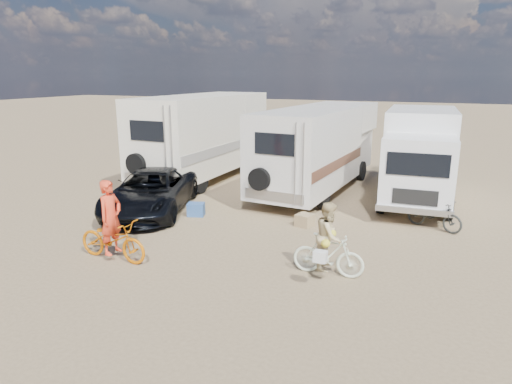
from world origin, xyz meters
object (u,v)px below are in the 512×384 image
at_px(bike_parked, 434,214).
at_px(crate, 305,220).
at_px(rv_main, 319,149).
at_px(rider_woman, 329,243).
at_px(rider_man, 111,224).
at_px(rv_left, 203,138).
at_px(bike_man, 113,240).
at_px(dark_suv, 151,192).
at_px(cooler, 196,209).
at_px(bike_woman, 328,255).
at_px(box_truck, 419,157).

bearing_deg(bike_parked, crate, 134.46).
distance_m(bike_parked, crate, 3.92).
height_order(rv_main, rider_woman, rv_main).
distance_m(rider_man, crate, 5.83).
height_order(rv_left, crate, rv_left).
bearing_deg(rv_main, bike_man, -103.05).
distance_m(dark_suv, rider_woman, 7.32).
height_order(rv_main, cooler, rv_main).
bearing_deg(bike_woman, crate, 23.68).
bearing_deg(crate, rv_left, 143.25).
xyz_separation_m(bike_parked, cooler, (-7.35, -1.67, -0.24)).
bearing_deg(crate, box_truck, 55.51).
distance_m(box_truck, bike_parked, 3.33).
xyz_separation_m(box_truck, bike_man, (-6.67, -8.70, -1.13)).
relative_size(rv_main, bike_parked, 4.79).
xyz_separation_m(rv_main, rider_woman, (2.40, -7.82, -0.86)).
relative_size(rv_left, box_truck, 1.20).
relative_size(rider_man, crate, 3.97).
distance_m(cooler, crate, 3.68).
xyz_separation_m(bike_woman, rider_man, (-5.26, -1.21, 0.44)).
bearing_deg(rv_left, bike_parked, -17.57).
relative_size(rv_main, box_truck, 1.29).
distance_m(rv_left, dark_suv, 5.38).
relative_size(dark_suv, cooler, 9.37).
xyz_separation_m(rv_left, bike_man, (2.44, -9.02, -1.31)).
bearing_deg(bike_woman, box_truck, -12.52).
relative_size(rv_main, dark_suv, 1.65).
xyz_separation_m(rv_left, crate, (6.17, -4.61, -1.65)).
bearing_deg(cooler, rv_left, 99.01).
bearing_deg(bike_woman, dark_suv, 67.10).
relative_size(bike_woman, crate, 3.53).
relative_size(dark_suv, bike_man, 2.52).
height_order(bike_woman, rider_man, rider_man).
bearing_deg(dark_suv, rider_woman, -39.52).
xyz_separation_m(cooler, crate, (3.66, 0.39, -0.03)).
bearing_deg(crate, rv_main, 100.60).
height_order(dark_suv, bike_parked, dark_suv).
distance_m(bike_parked, cooler, 7.54).
xyz_separation_m(rv_main, rider_man, (-2.86, -9.03, -0.71)).
height_order(rv_left, rider_man, rv_left).
distance_m(bike_man, rider_man, 0.42).
bearing_deg(bike_man, rv_main, -15.29).
xyz_separation_m(rv_left, rider_woman, (7.70, -7.81, -1.04)).
xyz_separation_m(rv_main, cooler, (-2.79, -5.00, -1.44)).
bearing_deg(rider_woman, cooler, 59.67).
bearing_deg(crate, dark_suv, -173.77).
bearing_deg(cooler, box_truck, 17.67).
xyz_separation_m(box_truck, bike_parked, (0.75, -3.01, -1.20)).
bearing_deg(rider_man, bike_man, 0.00).
relative_size(bike_parked, crate, 3.66).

